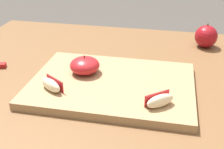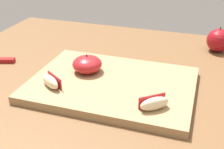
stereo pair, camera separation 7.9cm
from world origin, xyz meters
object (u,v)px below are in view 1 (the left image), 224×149
at_px(cutting_board, 112,85).
at_px(whole_apple_red_delicious, 206,36).
at_px(apple_half_skin_up, 85,65).
at_px(apple_wedge_front, 51,85).
at_px(apple_wedge_near_knife, 160,101).

distance_m(cutting_board, whole_apple_red_delicious, 0.45).
distance_m(cutting_board, apple_half_skin_up, 0.10).
distance_m(apple_wedge_front, whole_apple_red_delicious, 0.60).
height_order(apple_wedge_front, apple_wedge_near_knife, same).
height_order(apple_wedge_front, whole_apple_red_delicious, whole_apple_red_delicious).
bearing_deg(apple_wedge_front, apple_half_skin_up, 63.26).
bearing_deg(apple_half_skin_up, apple_wedge_near_knife, -30.67).
distance_m(cutting_board, apple_wedge_front, 0.16).
distance_m(cutting_board, apple_wedge_near_knife, 0.17).
relative_size(cutting_board, whole_apple_red_delicious, 4.96).
bearing_deg(apple_half_skin_up, whole_apple_red_delicious, 42.76).
bearing_deg(whole_apple_red_delicious, apple_wedge_front, -133.07).
distance_m(apple_wedge_front, apple_wedge_near_knife, 0.28).
relative_size(apple_wedge_front, whole_apple_red_delicious, 0.82).
height_order(apple_half_skin_up, whole_apple_red_delicious, whole_apple_red_delicious).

